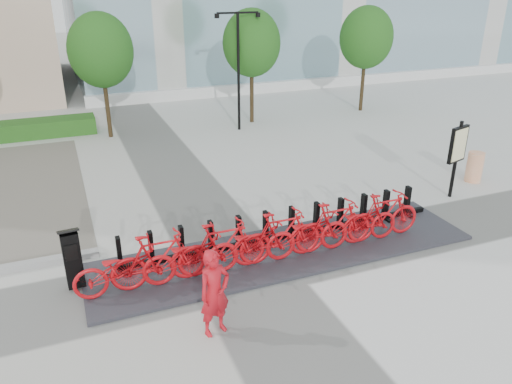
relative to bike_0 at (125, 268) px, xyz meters
name	(u,v)px	position (x,y,z in m)	size (l,w,h in m)	color
ground	(240,269)	(2.60, 0.05, -0.64)	(120.00, 120.00, 0.00)	silver
hedge_b	(22,130)	(-2.40, 13.25, -0.29)	(6.00, 1.20, 0.70)	#256F1F
tree_1	(101,50)	(1.10, 12.05, 2.95)	(2.60, 2.60, 5.10)	#372815
tree_2	(252,43)	(7.60, 12.05, 2.95)	(2.60, 2.60, 5.10)	#372815
tree_3	(366,38)	(13.60, 12.05, 2.95)	(2.60, 2.60, 5.10)	#372815
streetlamp	(238,58)	(6.60, 11.05, 2.49)	(2.00, 0.20, 5.00)	black
dock_pad	(285,251)	(3.90, 0.35, -0.60)	(9.60, 2.40, 0.08)	#2E2E35
dock_rail_posts	(280,226)	(3.96, 0.82, -0.14)	(8.02, 0.50, 0.85)	black
bike_0	(125,268)	(0.00, 0.00, 0.00)	(0.75, 2.14, 1.13)	red
bike_1	(158,259)	(0.72, 0.00, 0.06)	(0.59, 2.08, 1.25)	red
bike_2	(191,255)	(1.44, 0.00, 0.00)	(0.75, 2.14, 1.13)	red
bike_3	(222,247)	(2.16, 0.00, 0.06)	(0.59, 2.08, 1.25)	red
bike_4	(252,244)	(2.88, 0.00, 0.00)	(0.75, 2.14, 1.13)	red
bike_5	(281,236)	(3.60, 0.00, 0.06)	(0.59, 2.08, 1.25)	red
bike_6	(308,233)	(4.32, 0.00, 0.00)	(0.75, 2.14, 1.13)	red
bike_7	(334,225)	(5.04, 0.00, 0.06)	(0.59, 2.08, 1.25)	red
bike_8	(359,222)	(5.76, 0.00, 0.00)	(0.75, 2.14, 1.13)	red
bike_9	(384,216)	(6.48, 0.00, 0.06)	(0.59, 2.08, 1.25)	red
kiosk	(72,258)	(-0.99, 0.64, 0.12)	(0.46, 0.40, 1.42)	black
worker_red	(215,293)	(1.39, -1.88, 0.24)	(0.64, 0.42, 1.76)	red
construction_barrel	(475,167)	(11.71, 2.31, -0.14)	(0.52, 0.52, 1.00)	#EC5400
map_sign	(458,148)	(10.12, 1.57, 0.95)	(0.79, 0.34, 2.41)	black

